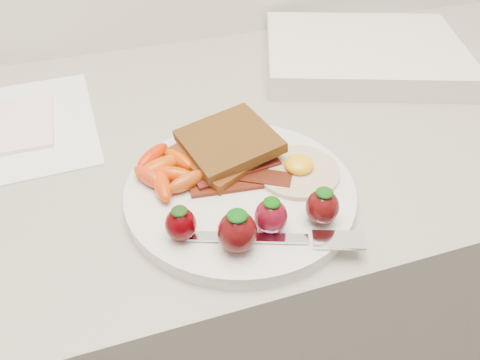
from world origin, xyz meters
name	(u,v)px	position (x,y,z in m)	size (l,w,h in m)	color
counter	(216,311)	(0.00, 1.70, 0.45)	(2.00, 0.60, 0.90)	gray
plate	(240,192)	(0.00, 1.55, 0.91)	(0.27, 0.27, 0.02)	white
toast_lower	(222,154)	(0.00, 1.61, 0.93)	(0.10, 0.10, 0.01)	#4C1D09
toast_upper	(229,141)	(0.01, 1.61, 0.94)	(0.11, 0.11, 0.01)	#3A240C
fried_egg	(298,169)	(0.08, 1.55, 0.92)	(0.12, 0.12, 0.02)	white
bacon_strips	(240,176)	(0.01, 1.56, 0.92)	(0.12, 0.08, 0.01)	#3E0C09
baby_carrots	(165,171)	(-0.08, 1.59, 0.93)	(0.09, 0.11, 0.02)	#CB4904
strawberries	(256,220)	(0.00, 1.47, 0.94)	(0.18, 0.07, 0.05)	#4A0004
fork	(288,239)	(0.02, 1.45, 0.92)	(0.18, 0.08, 0.00)	silver
paper_sheet	(24,126)	(-0.25, 1.79, 0.90)	(0.19, 0.26, 0.00)	white
notepad	(18,124)	(-0.25, 1.79, 0.91)	(0.10, 0.14, 0.01)	white
appliance	(363,53)	(0.31, 1.81, 0.92)	(0.33, 0.26, 0.04)	white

